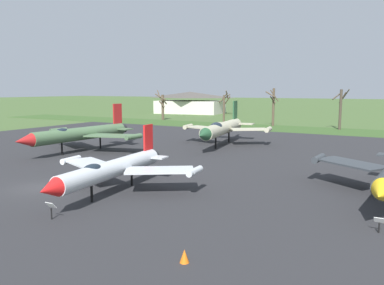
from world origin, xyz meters
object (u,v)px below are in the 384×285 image
jet_fighter_front_right (80,134)px  info_placard_rear_center (51,208)px  jet_fighter_rear_center (112,169)px  jet_fighter_rear_left (222,128)px  traffic_cone (184,257)px  info_placard_front_left (379,223)px  visitor_building (190,103)px

jet_fighter_front_right → info_placard_rear_center: jet_fighter_front_right is taller
jet_fighter_front_right → jet_fighter_rear_center: jet_fighter_front_right is taller
jet_fighter_front_right → jet_fighter_rear_left: jet_fighter_rear_left is taller
info_placard_rear_center → traffic_cone: info_placard_rear_center is taller
info_placard_front_left → jet_fighter_front_right: (-31.64, 10.95, 1.62)m
jet_fighter_front_right → jet_fighter_rear_left: bearing=45.1°
jet_fighter_rear_left → visitor_building: 67.76m
jet_fighter_front_right → traffic_cone: 31.06m
jet_fighter_front_right → visitor_building: (-24.77, 69.03, 1.01)m
jet_fighter_rear_center → jet_fighter_rear_left: (-2.88, 24.07, 0.52)m
info_placard_front_left → visitor_building: visitor_building is taller
info_placard_rear_center → traffic_cone: size_ratio=1.68×
info_placard_front_left → jet_fighter_front_right: size_ratio=0.06×
jet_fighter_front_right → visitor_building: visitor_building is taller
jet_fighter_rear_center → traffic_cone: bearing=-34.8°
info_placard_front_left → jet_fighter_front_right: jet_fighter_front_right is taller
info_placard_front_left → jet_fighter_rear_center: bearing=-177.0°
info_placard_rear_center → jet_fighter_front_right: bearing=131.7°
info_placard_front_left → visitor_building: bearing=125.2°
jet_fighter_rear_center → info_placard_rear_center: size_ratio=12.05×
jet_fighter_front_right → traffic_cone: bearing=-36.8°
info_placard_front_left → traffic_cone: size_ratio=1.39×
info_placard_front_left → visitor_building: size_ratio=0.04×
visitor_building → jet_fighter_rear_left: bearing=-56.9°
traffic_cone → jet_fighter_rear_center: bearing=145.2°
jet_fighter_front_right → jet_fighter_rear_left: (12.21, 12.25, 0.15)m
jet_fighter_front_right → visitor_building: size_ratio=0.73×
info_placard_rear_center → jet_fighter_rear_left: size_ratio=0.06×
info_placard_front_left → visitor_building: 97.91m
jet_fighter_front_right → jet_fighter_rear_left: size_ratio=0.94×
info_placard_front_left → jet_fighter_rear_center: jet_fighter_rear_center is taller
jet_fighter_rear_left → visitor_building: (-36.98, 56.77, 0.86)m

